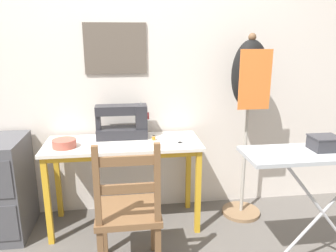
{
  "coord_description": "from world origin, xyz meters",
  "views": [
    {
      "loc": [
        0.02,
        -2.17,
        1.48
      ],
      "look_at": [
        0.34,
        0.21,
        0.82
      ],
      "focal_mm": 35.0,
      "sensor_mm": 36.0,
      "label": 1
    }
  ],
  "objects_px": {
    "scissors": "(184,143)",
    "wooden_chair": "(128,212)",
    "sewing_machine": "(124,123)",
    "ironing_board": "(330,158)",
    "thread_spool_near_machine": "(154,138)",
    "dress_form": "(249,89)",
    "fabric_bowl": "(64,143)",
    "storage_box": "(324,143)"
  },
  "relations": [
    {
      "from": "fabric_bowl",
      "to": "ironing_board",
      "type": "relative_size",
      "value": 0.16
    },
    {
      "from": "fabric_bowl",
      "to": "ironing_board",
      "type": "distance_m",
      "value": 1.78
    },
    {
      "from": "wooden_chair",
      "to": "ironing_board",
      "type": "relative_size",
      "value": 0.84
    },
    {
      "from": "fabric_bowl",
      "to": "wooden_chair",
      "type": "distance_m",
      "value": 0.73
    },
    {
      "from": "dress_form",
      "to": "thread_spool_near_machine",
      "type": "bearing_deg",
      "value": -178.75
    },
    {
      "from": "scissors",
      "to": "wooden_chair",
      "type": "relative_size",
      "value": 0.15
    },
    {
      "from": "thread_spool_near_machine",
      "to": "fabric_bowl",
      "type": "bearing_deg",
      "value": -173.2
    },
    {
      "from": "scissors",
      "to": "wooden_chair",
      "type": "height_order",
      "value": "wooden_chair"
    },
    {
      "from": "dress_form",
      "to": "ironing_board",
      "type": "height_order",
      "value": "dress_form"
    },
    {
      "from": "wooden_chair",
      "to": "ironing_board",
      "type": "height_order",
      "value": "wooden_chair"
    },
    {
      "from": "wooden_chair",
      "to": "fabric_bowl",
      "type": "bearing_deg",
      "value": 132.06
    },
    {
      "from": "scissors",
      "to": "dress_form",
      "type": "xyz_separation_m",
      "value": [
        0.53,
        0.12,
        0.38
      ]
    },
    {
      "from": "storage_box",
      "to": "scissors",
      "type": "bearing_deg",
      "value": 143.27
    },
    {
      "from": "fabric_bowl",
      "to": "thread_spool_near_machine",
      "type": "bearing_deg",
      "value": 6.8
    },
    {
      "from": "sewing_machine",
      "to": "storage_box",
      "type": "height_order",
      "value": "sewing_machine"
    },
    {
      "from": "fabric_bowl",
      "to": "scissors",
      "type": "distance_m",
      "value": 0.88
    },
    {
      "from": "storage_box",
      "to": "wooden_chair",
      "type": "bearing_deg",
      "value": 175.39
    },
    {
      "from": "dress_form",
      "to": "ironing_board",
      "type": "relative_size",
      "value": 1.39
    },
    {
      "from": "scissors",
      "to": "dress_form",
      "type": "relative_size",
      "value": 0.09
    },
    {
      "from": "thread_spool_near_machine",
      "to": "ironing_board",
      "type": "distance_m",
      "value": 1.23
    },
    {
      "from": "fabric_bowl",
      "to": "wooden_chair",
      "type": "bearing_deg",
      "value": -47.94
    },
    {
      "from": "dress_form",
      "to": "sewing_machine",
      "type": "bearing_deg",
      "value": 174.61
    },
    {
      "from": "wooden_chair",
      "to": "scissors",
      "type": "bearing_deg",
      "value": 47.2
    },
    {
      "from": "thread_spool_near_machine",
      "to": "wooden_chair",
      "type": "distance_m",
      "value": 0.68
    },
    {
      "from": "dress_form",
      "to": "ironing_board",
      "type": "distance_m",
      "value": 0.82
    },
    {
      "from": "thread_spool_near_machine",
      "to": "dress_form",
      "type": "xyz_separation_m",
      "value": [
        0.75,
        0.02,
        0.36
      ]
    },
    {
      "from": "sewing_machine",
      "to": "ironing_board",
      "type": "distance_m",
      "value": 1.47
    },
    {
      "from": "fabric_bowl",
      "to": "wooden_chair",
      "type": "height_order",
      "value": "wooden_chair"
    },
    {
      "from": "scissors",
      "to": "thread_spool_near_machine",
      "type": "bearing_deg",
      "value": 155.47
    },
    {
      "from": "sewing_machine",
      "to": "thread_spool_near_machine",
      "type": "xyz_separation_m",
      "value": [
        0.22,
        -0.11,
        -0.1
      ]
    },
    {
      "from": "ironing_board",
      "to": "sewing_machine",
      "type": "bearing_deg",
      "value": 147.25
    },
    {
      "from": "thread_spool_near_machine",
      "to": "dress_form",
      "type": "height_order",
      "value": "dress_form"
    },
    {
      "from": "scissors",
      "to": "ironing_board",
      "type": "relative_size",
      "value": 0.13
    },
    {
      "from": "dress_form",
      "to": "storage_box",
      "type": "distance_m",
      "value": 0.76
    },
    {
      "from": "thread_spool_near_machine",
      "to": "wooden_chair",
      "type": "xyz_separation_m",
      "value": [
        -0.21,
        -0.57,
        -0.3
      ]
    },
    {
      "from": "wooden_chair",
      "to": "dress_form",
      "type": "height_order",
      "value": "dress_form"
    },
    {
      "from": "ironing_board",
      "to": "wooden_chair",
      "type": "bearing_deg",
      "value": 174.54
    },
    {
      "from": "scissors",
      "to": "ironing_board",
      "type": "xyz_separation_m",
      "value": [
        0.79,
        -0.59,
        0.06
      ]
    },
    {
      "from": "sewing_machine",
      "to": "ironing_board",
      "type": "relative_size",
      "value": 0.38
    },
    {
      "from": "fabric_bowl",
      "to": "dress_form",
      "type": "relative_size",
      "value": 0.11
    },
    {
      "from": "ironing_board",
      "to": "storage_box",
      "type": "xyz_separation_m",
      "value": [
        -0.04,
        0.02,
        0.09
      ]
    },
    {
      "from": "sewing_machine",
      "to": "dress_form",
      "type": "bearing_deg",
      "value": -5.39
    }
  ]
}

